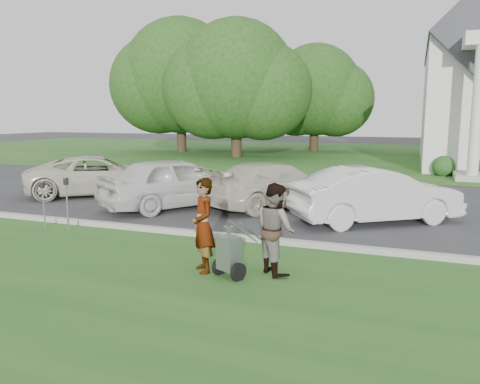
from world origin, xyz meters
The scene contains 16 objects.
ground centered at (0.00, 0.00, 0.00)m, with size 120.00×120.00×0.00m, color #333335.
grass_strip centered at (0.00, -3.00, 0.01)m, with size 80.00×7.00×0.01m, color #235B1F.
church_lawn centered at (0.00, 27.00, 0.01)m, with size 80.00×30.00×0.01m, color #235B1F.
curb centered at (0.00, 0.55, 0.07)m, with size 80.00×0.18×0.15m, color #9E9E93.
tree_left centered at (-8.01, 21.99, 5.11)m, with size 10.63×8.40×9.71m.
tree_far centered at (-14.01, 24.99, 5.69)m, with size 11.64×9.20×10.73m.
tree_back centered at (-4.01, 29.99, 4.73)m, with size 9.61×7.60×8.89m.
striping_cart centered at (1.05, -1.93, 0.45)m, with size 0.88×1.22×1.05m.
person_left centered at (0.47, -1.79, 0.90)m, with size 0.65×0.43×1.79m, color #999999.
person_right centered at (1.77, -1.39, 0.86)m, with size 0.83×0.65×1.72m, color #999999.
parking_meter_near centered at (-4.12, -0.16, 0.89)m, with size 0.10×0.09×1.42m.
parking_meter_far centered at (-4.87, -0.17, 0.81)m, with size 0.09×0.08×1.28m.
car_a centered at (-7.02, 4.96, 0.73)m, with size 2.42×5.25×1.46m, color beige.
car_b centered at (-3.09, 3.70, 0.83)m, with size 1.96×4.87×1.66m, color silver.
car_c centered at (-0.09, 4.95, 0.73)m, with size 2.05×5.05×1.47m, color beige.
car_d centered at (3.17, 3.75, 0.77)m, with size 1.64×4.70×1.55m, color silver.
Camera 1 is at (4.13, -9.57, 2.95)m, focal length 35.00 mm.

